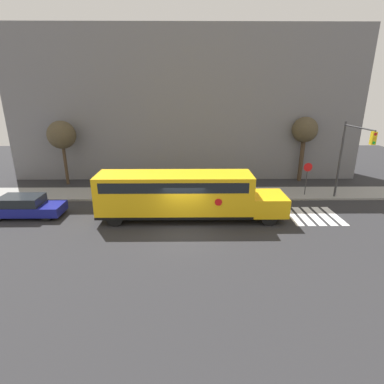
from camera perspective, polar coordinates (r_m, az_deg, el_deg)
ground_plane at (r=18.12m, az=-1.51°, el=-7.13°), size 60.00×60.00×0.00m
sidewalk_strip at (r=24.13m, az=-1.29°, el=-0.30°), size 44.00×3.00×0.15m
building_backdrop at (r=29.37m, az=-1.25°, el=16.16°), size 32.00×4.00×13.33m
crosswalk_stripes at (r=21.60m, az=22.11°, el=-4.21°), size 3.30×3.20×0.01m
school_bus at (r=18.99m, az=-1.93°, el=-0.28°), size 11.89×2.57×3.01m
parked_car at (r=22.54m, az=-29.16°, el=-2.41°), size 4.67×1.82×1.41m
stop_sign at (r=24.84m, az=21.05°, el=3.09°), size 0.67×0.10×2.71m
traffic_light at (r=23.90m, az=27.87°, el=6.85°), size 0.28×3.81×5.86m
tree_near_sidewalk at (r=28.31m, az=-23.58°, el=9.86°), size 2.38×2.38×5.58m
tree_far_sidewalk at (r=28.92m, az=20.67°, el=10.81°), size 2.24×2.24×5.82m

